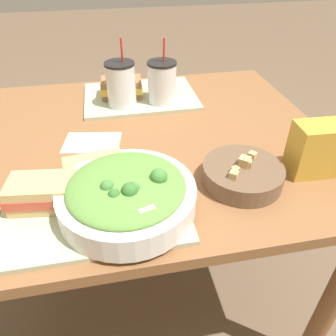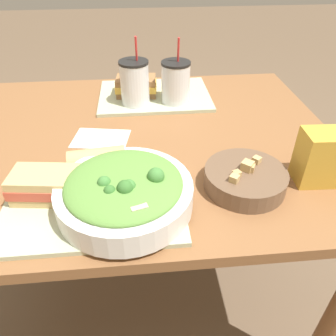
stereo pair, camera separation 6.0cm
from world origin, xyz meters
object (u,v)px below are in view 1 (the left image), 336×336
at_px(salad_bowl, 127,194).
at_px(napkin_folded, 92,143).
at_px(sandwich_far, 122,88).
at_px(chip_bag, 324,149).
at_px(sandwich_near, 44,193).
at_px(drink_cup_dark, 121,86).
at_px(baguette_near, 95,165).
at_px(soup_bowl, 243,174).
at_px(drink_cup_red, 162,83).

height_order(salad_bowl, napkin_folded, salad_bowl).
height_order(sandwich_far, chip_bag, chip_bag).
distance_m(sandwich_near, drink_cup_dark, 0.51).
height_order(sandwich_near, baguette_near, sandwich_near).
bearing_deg(salad_bowl, sandwich_far, 86.65).
relative_size(soup_bowl, baguette_near, 1.35).
xyz_separation_m(baguette_near, sandwich_far, (0.10, 0.46, 0.00)).
bearing_deg(sandwich_far, sandwich_near, -106.99).
distance_m(salad_bowl, sandwich_far, 0.59).
relative_size(drink_cup_dark, chip_bag, 1.37).
relative_size(sandwich_near, napkin_folded, 0.91).
bearing_deg(sandwich_far, salad_bowl, -89.08).
distance_m(sandwich_far, drink_cup_dark, 0.08).
relative_size(salad_bowl, chip_bag, 1.80).
distance_m(sandwich_near, baguette_near, 0.14).
distance_m(sandwich_far, napkin_folded, 0.31).
height_order(soup_bowl, drink_cup_dark, drink_cup_dark).
height_order(drink_cup_dark, drink_cup_red, drink_cup_dark).
xyz_separation_m(soup_bowl, drink_cup_red, (-0.11, 0.46, 0.05)).
relative_size(soup_bowl, chip_bag, 1.19).
relative_size(baguette_near, sandwich_far, 0.95).
height_order(salad_bowl, sandwich_far, salad_bowl).
height_order(drink_cup_red, napkin_folded, drink_cup_red).
bearing_deg(drink_cup_red, chip_bag, -54.82).
bearing_deg(salad_bowl, drink_cup_red, 71.97).
distance_m(drink_cup_dark, napkin_folded, 0.25).
bearing_deg(drink_cup_dark, baguette_near, -104.22).
distance_m(sandwich_far, drink_cup_red, 0.16).
bearing_deg(soup_bowl, sandwich_near, -179.47).
relative_size(soup_bowl, napkin_folded, 1.10).
xyz_separation_m(sandwich_far, drink_cup_dark, (-0.00, -0.07, 0.04)).
bearing_deg(sandwich_near, salad_bowl, -8.30).
bearing_deg(sandwich_far, soup_bowl, -60.97).
xyz_separation_m(salad_bowl, chip_bag, (0.49, 0.06, 0.01)).
bearing_deg(soup_bowl, baguette_near, 166.95).
relative_size(sandwich_far, drink_cup_red, 0.70).
height_order(baguette_near, chip_bag, chip_bag).
relative_size(sandwich_far, chip_bag, 0.93).
bearing_deg(sandwich_far, drink_cup_red, -24.04).
xyz_separation_m(drink_cup_dark, drink_cup_red, (0.14, 0.00, -0.00)).
bearing_deg(drink_cup_red, sandwich_near, -126.29).
bearing_deg(drink_cup_red, sandwich_far, 151.70).
bearing_deg(drink_cup_red, baguette_near, -121.52).
xyz_separation_m(salad_bowl, drink_cup_red, (0.17, 0.52, 0.03)).
xyz_separation_m(salad_bowl, drink_cup_dark, (0.03, 0.52, 0.03)).
distance_m(soup_bowl, napkin_folded, 0.44).
bearing_deg(napkin_folded, sandwich_near, -111.00).
bearing_deg(baguette_near, drink_cup_dark, -20.55).
bearing_deg(salad_bowl, chip_bag, 6.99).
bearing_deg(chip_bag, soup_bowl, -175.31).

